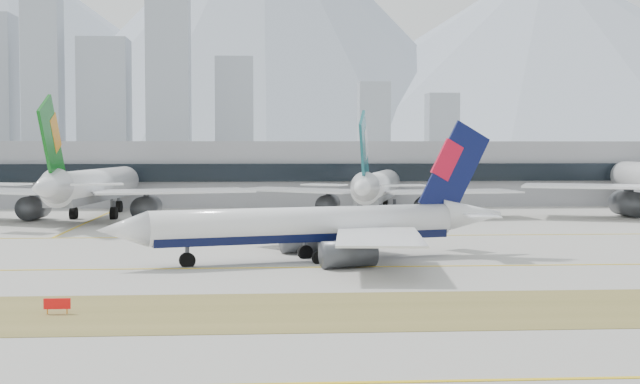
{
  "coord_description": "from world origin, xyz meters",
  "views": [
    {
      "loc": [
        -9.99,
        -106.69,
        14.05
      ],
      "look_at": [
        -1.34,
        18.0,
        7.5
      ],
      "focal_mm": 50.0,
      "sensor_mm": 36.0,
      "label": 1
    }
  ],
  "objects": [
    {
      "name": "ground",
      "position": [
        0.0,
        0.0,
        0.0
      ],
      "size": [
        3000.0,
        3000.0,
        0.0
      ],
      "primitive_type": "plane",
      "color": "#A19F96",
      "rests_on": "ground"
    },
    {
      "name": "apron_markings",
      "position": [
        0.0,
        -53.95,
        0.02
      ],
      "size": [
        360.0,
        122.22,
        0.06
      ],
      "color": "brown",
      "rests_on": "ground"
    },
    {
      "name": "taxiing_airliner",
      "position": [
        -2.64,
        1.17,
        4.21
      ],
      "size": [
        51.01,
        43.48,
        17.47
      ],
      "rotation": [
        0.0,
        0.0,
        3.42
      ],
      "color": "white",
      "rests_on": "ground"
    },
    {
      "name": "widebody_eva",
      "position": [
        -41.48,
        63.98,
        6.02
      ],
      "size": [
        63.24,
        62.21,
        22.66
      ],
      "rotation": [
        0.0,
        0.0,
        1.47
      ],
      "color": "white",
      "rests_on": "ground"
    },
    {
      "name": "widebody_cathay",
      "position": [
        13.7,
        70.54,
        5.47
      ],
      "size": [
        56.0,
        55.84,
        20.57
      ],
      "rotation": [
        0.0,
        0.0,
        1.33
      ],
      "color": "white",
      "rests_on": "ground"
    },
    {
      "name": "terminal",
      "position": [
        0.0,
        114.84,
        7.5
      ],
      "size": [
        280.0,
        43.1,
        15.0
      ],
      "color": "gray",
      "rests_on": "ground"
    },
    {
      "name": "hold_sign_left",
      "position": [
        -26.73,
        -32.0,
        0.88
      ],
      "size": [
        2.2,
        0.15,
        1.35
      ],
      "color": "red",
      "rests_on": "ground"
    },
    {
      "name": "gse_b",
      "position": [
        -24.77,
        43.08,
        1.05
      ],
      "size": [
        3.55,
        2.0,
        2.6
      ],
      "color": "orange",
      "rests_on": "ground"
    },
    {
      "name": "city_skyline",
      "position": [
        -106.76,
        453.42,
        49.8
      ],
      "size": [
        342.0,
        49.8,
        140.0
      ],
      "color": "#8F97A3",
      "rests_on": "ground"
    },
    {
      "name": "mountain_ridge",
      "position": [
        33.0,
        1404.14,
        181.85
      ],
      "size": [
        2830.0,
        1120.0,
        470.0
      ],
      "color": "#9EA8B7",
      "rests_on": "ground"
    }
  ]
}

